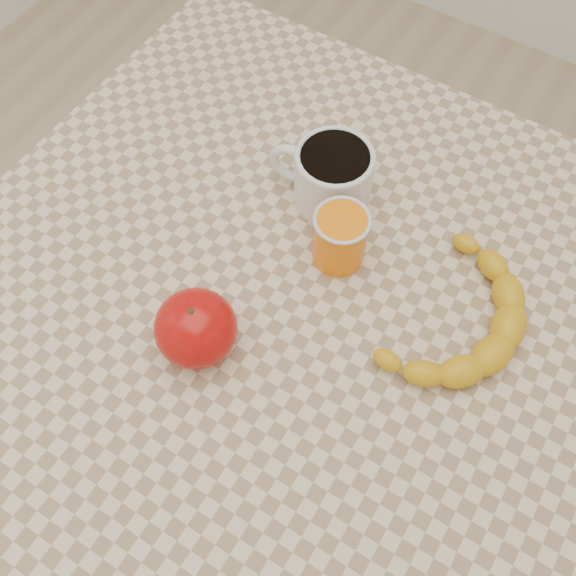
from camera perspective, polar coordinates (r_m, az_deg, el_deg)
The scene contains 6 objects.
ground at distance 1.44m, azimuth 0.00°, elevation -15.04°, with size 3.00×3.00×0.00m, color tan.
table at distance 0.81m, azimuth 0.00°, elevation -3.64°, with size 0.80×0.80×0.75m.
coffee_mug at distance 0.77m, azimuth 3.86°, elevation 10.04°, with size 0.14×0.11×0.08m.
orange_juice_glass at distance 0.73m, azimuth 4.65°, elevation 4.52°, with size 0.06×0.06×0.08m.
apple at distance 0.67m, azimuth -8.20°, elevation -3.56°, with size 0.11×0.11×0.08m.
banana at distance 0.72m, azimuth 14.73°, elevation -2.62°, with size 0.22×0.27×0.04m, color gold, non-canonical shape.
Camera 1 is at (0.18, -0.29, 1.39)m, focal length 40.00 mm.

